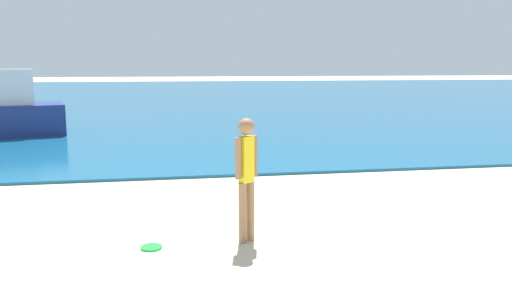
% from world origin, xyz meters
% --- Properties ---
extents(water, '(160.00, 60.00, 0.06)m').
position_xyz_m(water, '(0.00, 41.21, 0.03)').
color(water, '#14567F').
rests_on(water, ground).
extents(person_standing, '(0.31, 0.24, 1.57)m').
position_xyz_m(person_standing, '(-0.67, 7.40, 0.89)').
color(person_standing, '#936B4C').
rests_on(person_standing, ground).
extents(frisbee, '(0.26, 0.26, 0.03)m').
position_xyz_m(frisbee, '(-1.86, 7.35, 0.01)').
color(frisbee, green).
rests_on(frisbee, ground).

